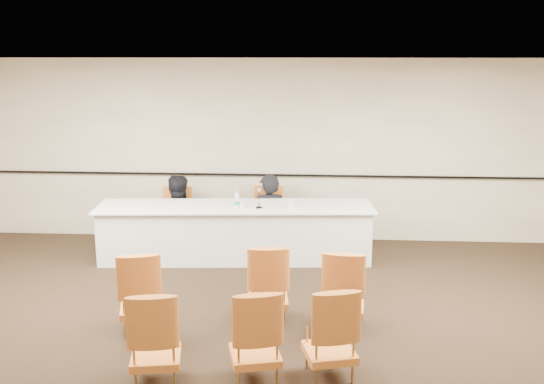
{
  "coord_description": "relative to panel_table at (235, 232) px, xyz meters",
  "views": [
    {
      "loc": [
        0.57,
        -5.86,
        3.1
      ],
      "look_at": [
        0.03,
        2.6,
        1.13
      ],
      "focal_mm": 40.0,
      "sensor_mm": 36.0,
      "label": 1
    }
  ],
  "objects": [
    {
      "name": "floor",
      "position": [
        0.55,
        -2.91,
        -0.42
      ],
      "size": [
        10.0,
        10.0,
        0.0
      ],
      "primitive_type": "plane",
      "color": "black",
      "rests_on": "ground"
    },
    {
      "name": "ceiling",
      "position": [
        0.55,
        -2.91,
        2.58
      ],
      "size": [
        10.0,
        10.0,
        0.0
      ],
      "primitive_type": "plane",
      "rotation": [
        3.14,
        0.0,
        0.0
      ],
      "color": "silver",
      "rests_on": "ground"
    },
    {
      "name": "wall_back",
      "position": [
        0.55,
        1.09,
        1.08
      ],
      "size": [
        10.0,
        0.04,
        3.0
      ],
      "primitive_type": "cube",
      "color": "beige",
      "rests_on": "ground"
    },
    {
      "name": "wall_rail",
      "position": [
        0.55,
        1.05,
        0.68
      ],
      "size": [
        9.8,
        0.04,
        0.03
      ],
      "primitive_type": "cube",
      "color": "black",
      "rests_on": "wall_back"
    },
    {
      "name": "panel_table",
      "position": [
        0.0,
        0.0,
        0.0
      ],
      "size": [
        4.21,
        1.24,
        0.83
      ],
      "primitive_type": null,
      "rotation": [
        0.0,
        0.0,
        0.07
      ],
      "color": "silver",
      "rests_on": "ground"
    },
    {
      "name": "panelist_main",
      "position": [
        0.46,
        0.63,
        -0.05
      ],
      "size": [
        0.69,
        0.54,
        1.68
      ],
      "primitive_type": "imported",
      "rotation": [
        0.0,
        0.0,
        3.39
      ],
      "color": "black",
      "rests_on": "ground"
    },
    {
      "name": "panelist_main_chair",
      "position": [
        0.46,
        0.63,
        0.06
      ],
      "size": [
        0.53,
        0.53,
        0.95
      ],
      "primitive_type": null,
      "rotation": [
        0.0,
        0.0,
        0.07
      ],
      "color": "#CB5F24",
      "rests_on": "ground"
    },
    {
      "name": "panelist_second",
      "position": [
        -1.02,
        0.53,
        -0.07
      ],
      "size": [
        0.98,
        0.88,
        1.67
      ],
      "primitive_type": "imported",
      "rotation": [
        0.0,
        0.0,
        3.5
      ],
      "color": "black",
      "rests_on": "ground"
    },
    {
      "name": "panelist_second_chair",
      "position": [
        -1.02,
        0.53,
        0.06
      ],
      "size": [
        0.53,
        0.53,
        0.95
      ],
      "primitive_type": null,
      "rotation": [
        0.0,
        0.0,
        0.07
      ],
      "color": "#CB5F24",
      "rests_on": "ground"
    },
    {
      "name": "papers",
      "position": [
        0.32,
        -0.04,
        0.42
      ],
      "size": [
        0.32,
        0.25,
        0.0
      ],
      "primitive_type": "cube",
      "rotation": [
        0.0,
        0.0,
        -0.1
      ],
      "color": "white",
      "rests_on": "panel_table"
    },
    {
      "name": "microphone",
      "position": [
        0.37,
        -0.12,
        0.55
      ],
      "size": [
        0.11,
        0.2,
        0.28
      ],
      "primitive_type": null,
      "rotation": [
        0.0,
        0.0,
        0.07
      ],
      "color": "black",
      "rests_on": "panel_table"
    },
    {
      "name": "water_bottle",
      "position": [
        0.04,
        -0.09,
        0.54
      ],
      "size": [
        0.09,
        0.09,
        0.25
      ],
      "primitive_type": null,
      "rotation": [
        0.0,
        0.0,
        0.24
      ],
      "color": "teal",
      "rests_on": "panel_table"
    },
    {
      "name": "drinking_glass",
      "position": [
        0.13,
        -0.12,
        0.47
      ],
      "size": [
        0.08,
        0.08,
        0.1
      ],
      "primitive_type": "cylinder",
      "rotation": [
        0.0,
        0.0,
        0.28
      ],
      "color": "white",
      "rests_on": "panel_table"
    },
    {
      "name": "coffee_cup",
      "position": [
        0.84,
        -0.1,
        0.49
      ],
      "size": [
        0.12,
        0.12,
        0.14
      ],
      "primitive_type": "cylinder",
      "rotation": [
        0.0,
        0.0,
        0.48
      ],
      "color": "white",
      "rests_on": "panel_table"
    },
    {
      "name": "aud_chair_front_left",
      "position": [
        -0.77,
        -2.48,
        0.06
      ],
      "size": [
        0.61,
        0.61,
        0.95
      ],
      "primitive_type": null,
      "rotation": [
        0.0,
        0.0,
        0.26
      ],
      "color": "#CB5F24",
      "rests_on": "ground"
    },
    {
      "name": "aud_chair_front_mid",
      "position": [
        0.65,
        -2.15,
        0.06
      ],
      "size": [
        0.55,
        0.55,
        0.95
      ],
      "primitive_type": null,
      "rotation": [
        0.0,
        0.0,
        0.1
      ],
      "color": "#CB5F24",
      "rests_on": "ground"
    },
    {
      "name": "aud_chair_front_right",
      "position": [
        1.52,
        -2.29,
        0.06
      ],
      "size": [
        0.55,
        0.55,
        0.95
      ],
      "primitive_type": null,
      "rotation": [
        0.0,
        0.0,
        -0.1
      ],
      "color": "#CB5F24",
      "rests_on": "ground"
    },
    {
      "name": "aud_chair_back_left",
      "position": [
        -0.32,
        -3.58,
        0.06
      ],
      "size": [
        0.58,
        0.58,
        0.95
      ],
      "primitive_type": null,
      "rotation": [
        0.0,
        0.0,
        0.17
      ],
      "color": "#CB5F24",
      "rests_on": "ground"
    },
    {
      "name": "aud_chair_back_mid",
      "position": [
        0.62,
        -3.48,
        0.06
      ],
      "size": [
        0.61,
        0.61,
        0.95
      ],
      "primitive_type": null,
      "rotation": [
        0.0,
        0.0,
        0.24
      ],
      "color": "#CB5F24",
      "rests_on": "ground"
    },
    {
      "name": "aud_chair_back_right",
      "position": [
        1.33,
        -3.38,
        0.06
      ],
      "size": [
        0.61,
        0.61,
        0.95
      ],
      "primitive_type": null,
      "rotation": [
        0.0,
        0.0,
        0.25
      ],
      "color": "#CB5F24",
      "rests_on": "ground"
    }
  ]
}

